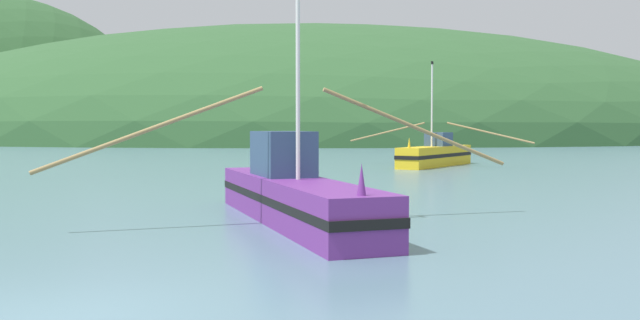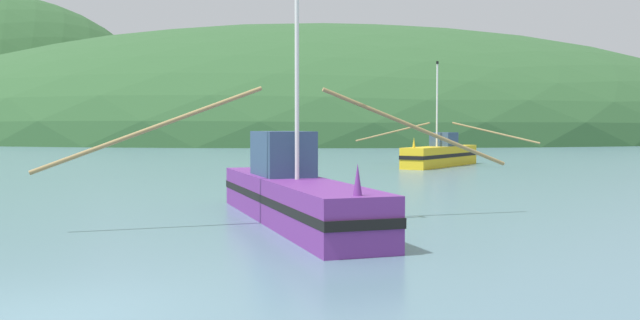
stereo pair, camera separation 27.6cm
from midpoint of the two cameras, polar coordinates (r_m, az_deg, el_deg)
ground_plane at (r=10.81m, az=-21.42°, el=-12.19°), size 600.00×600.00×0.00m
hill_far_right at (r=166.19m, az=-1.06°, el=1.86°), size 198.45×158.76×50.57m
fishing_boat_purple at (r=19.66m, az=-2.77°, el=-2.77°), size 13.36×11.30×7.26m
fishing_boat_yellow at (r=48.19m, az=9.54°, el=0.48°), size 11.56×9.11×7.26m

